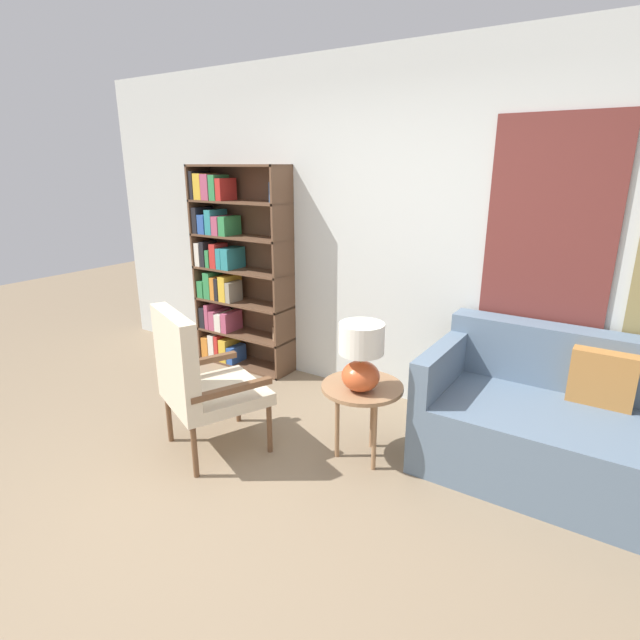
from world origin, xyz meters
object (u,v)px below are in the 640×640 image
Objects in this scene: bookshelf at (231,271)px; couch at (591,435)px; armchair at (196,376)px; side_table at (362,393)px; table_lamp at (361,355)px.

couch is (3.14, -0.30, -0.59)m from bookshelf.
side_table is (0.93, 0.53, -0.09)m from armchair.
armchair reaches higher than side_table.
bookshelf is 2.08m from table_lamp.
table_lamp is at bearing -71.92° from side_table.
couch reaches higher than side_table.
armchair is at bearing -154.06° from table_lamp.
armchair is 2.46m from couch.
armchair is 2.30× the size of table_lamp.
table_lamp is at bearing 25.94° from armchair.
bookshelf is 4.29× the size of table_lamp.
bookshelf is 2.08m from side_table.
couch is 4.43× the size of table_lamp.
bookshelf is 1.87× the size of armchair.
bookshelf is 1.67m from armchair.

